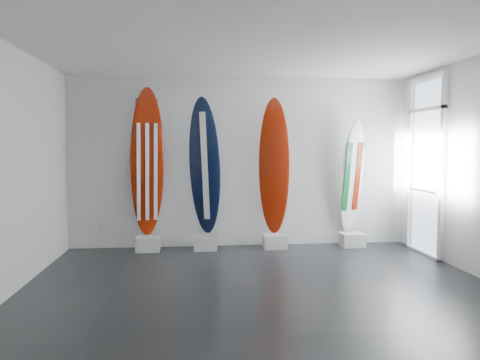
{
  "coord_description": "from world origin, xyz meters",
  "views": [
    {
      "loc": [
        -0.84,
        -5.72,
        1.76
      ],
      "look_at": [
        -0.12,
        1.4,
        1.26
      ],
      "focal_mm": 34.72,
      "sensor_mm": 36.0,
      "label": 1
    }
  ],
  "objects": [
    {
      "name": "display_block_navy",
      "position": [
        -0.64,
        2.18,
        0.12
      ],
      "size": [
        0.4,
        0.3,
        0.24
      ],
      "primitive_type": "cube",
      "color": "silver",
      "rests_on": "floor"
    },
    {
      "name": "surfboard_italy",
      "position": [
        1.97,
        2.28,
        1.24
      ],
      "size": [
        0.53,
        0.46,
        2.01
      ],
      "primitive_type": "ellipsoid",
      "rotation": [
        0.14,
        0.0,
        0.26
      ],
      "color": "white",
      "rests_on": "display_block_italy"
    },
    {
      "name": "surfboard_navy",
      "position": [
        -0.64,
        2.28,
        1.42
      ],
      "size": [
        0.65,
        0.6,
        2.38
      ],
      "primitive_type": "ellipsoid",
      "rotation": [
        0.16,
        0.0,
        -0.28
      ],
      "color": "black",
      "rests_on": "display_block_navy"
    },
    {
      "name": "wall_outlet",
      "position": [
        -2.45,
        2.48,
        0.35
      ],
      "size": [
        0.09,
        0.02,
        0.13
      ],
      "primitive_type": "cube",
      "color": "silver",
      "rests_on": "wall_back"
    },
    {
      "name": "wall_front",
      "position": [
        0.0,
        -2.5,
        1.5
      ],
      "size": [
        6.0,
        0.0,
        6.0
      ],
      "primitive_type": "plane",
      "rotation": [
        -1.57,
        0.0,
        0.0
      ],
      "color": "white",
      "rests_on": "ground"
    },
    {
      "name": "display_block_swiss",
      "position": [
        0.57,
        2.18,
        0.12
      ],
      "size": [
        0.4,
        0.3,
        0.24
      ],
      "primitive_type": "cube",
      "color": "silver",
      "rests_on": "floor"
    },
    {
      "name": "surfboard_swiss",
      "position": [
        0.57,
        2.28,
        1.43
      ],
      "size": [
        0.57,
        0.32,
        2.39
      ],
      "primitive_type": "ellipsoid",
      "rotation": [
        0.04,
        0.0,
        -0.29
      ],
      "color": "#901904",
      "rests_on": "display_block_swiss"
    },
    {
      "name": "surfboard_usa",
      "position": [
        -1.62,
        2.28,
        1.5
      ],
      "size": [
        0.62,
        0.4,
        2.53
      ],
      "primitive_type": "ellipsoid",
      "rotation": [
        0.07,
        0.0,
        0.26
      ],
      "color": "#901904",
      "rests_on": "display_block_usa"
    },
    {
      "name": "wall_back",
      "position": [
        0.0,
        2.5,
        1.5
      ],
      "size": [
        6.0,
        0.0,
        6.0
      ],
      "primitive_type": "plane",
      "rotation": [
        1.57,
        0.0,
        0.0
      ],
      "color": "white",
      "rests_on": "ground"
    },
    {
      "name": "ceiling",
      "position": [
        0.0,
        0.0,
        3.0
      ],
      "size": [
        6.0,
        6.0,
        0.0
      ],
      "primitive_type": "plane",
      "rotation": [
        3.14,
        0.0,
        0.0
      ],
      "color": "white",
      "rests_on": "wall_back"
    },
    {
      "name": "wall_left",
      "position": [
        -3.0,
        0.0,
        1.5
      ],
      "size": [
        0.0,
        5.0,
        5.0
      ],
      "primitive_type": "plane",
      "rotation": [
        1.57,
        0.0,
        1.57
      ],
      "color": "white",
      "rests_on": "ground"
    },
    {
      "name": "display_block_italy",
      "position": [
        1.97,
        2.18,
        0.12
      ],
      "size": [
        0.4,
        0.3,
        0.24
      ],
      "primitive_type": "cube",
      "color": "silver",
      "rests_on": "floor"
    },
    {
      "name": "display_block_usa",
      "position": [
        -1.62,
        2.18,
        0.12
      ],
      "size": [
        0.4,
        0.3,
        0.24
      ],
      "primitive_type": "cube",
      "color": "silver",
      "rests_on": "floor"
    },
    {
      "name": "floor",
      "position": [
        0.0,
        0.0,
        0.0
      ],
      "size": [
        6.0,
        6.0,
        0.0
      ],
      "primitive_type": "plane",
      "color": "black",
      "rests_on": "ground"
    },
    {
      "name": "glass_door",
      "position": [
        2.97,
        1.55,
        1.43
      ],
      "size": [
        0.12,
        1.16,
        2.85
      ],
      "primitive_type": null,
      "color": "white",
      "rests_on": "floor"
    }
  ]
}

